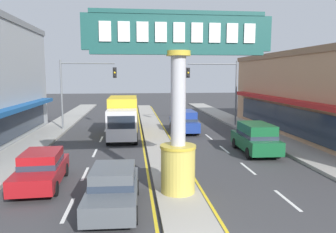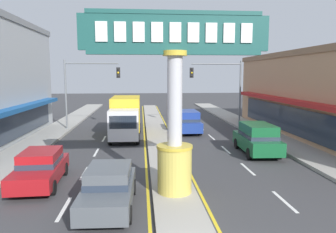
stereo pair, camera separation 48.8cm
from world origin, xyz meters
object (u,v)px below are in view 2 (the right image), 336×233
district_sign (175,106)px  traffic_light_left_side (86,82)px  box_truck_near_left_lane (126,116)px  sedan_mid_left_lane (109,187)px  traffic_light_right_side (222,82)px  sedan_far_right_lane (40,167)px  suv_far_left_oncoming (128,117)px  suv_near_right_lane (187,121)px  suv_kerb_right (257,138)px

district_sign → traffic_light_left_side: district_sign is taller
box_truck_near_left_lane → sedan_mid_left_lane: (-0.00, -13.78, -0.91)m
district_sign → traffic_light_right_side: 17.92m
box_truck_near_left_lane → district_sign: bearing=-78.7°
district_sign → sedan_far_right_lane: bearing=163.1°
traffic_light_right_side → sedan_mid_left_lane: 20.17m
traffic_light_right_side → suv_far_left_oncoming: size_ratio=1.33×
suv_near_right_lane → suv_far_left_oncoming: 6.25m
suv_near_right_lane → suv_kerb_right: same height
traffic_light_left_side → traffic_light_right_side: bearing=2.4°
traffic_light_left_side → suv_near_right_lane: 9.52m
traffic_light_right_side → box_truck_near_left_lane: traffic_light_right_side is taller
sedan_far_right_lane → box_truck_near_left_lane: bearing=73.2°
suv_near_right_lane → sedan_mid_left_lane: size_ratio=1.06×
traffic_light_right_side → suv_far_left_oncoming: 9.36m
traffic_light_right_side → suv_kerb_right: bearing=-91.6°
box_truck_near_left_lane → suv_far_left_oncoming: 5.18m
district_sign → suv_kerb_right: size_ratio=1.58×
traffic_light_right_side → suv_kerb_right: size_ratio=1.33×
suv_near_right_lane → suv_kerb_right: size_ratio=0.99×
district_sign → traffic_light_left_side: bearing=110.7°
traffic_light_left_side → traffic_light_right_side: size_ratio=1.00×
sedan_far_right_lane → suv_near_right_lane: bearing=56.0°
traffic_light_right_side → suv_kerb_right: (-0.29, -10.28, -3.26)m
traffic_light_right_side → suv_near_right_lane: bearing=-144.7°
district_sign → sedan_mid_left_lane: district_sign is taller
traffic_light_left_side → suv_kerb_right: traffic_light_left_side is taller
suv_near_right_lane → suv_far_left_oncoming: same height
district_sign → traffic_light_right_side: (6.15, 16.82, 0.56)m
traffic_light_right_side → sedan_far_right_lane: bearing=-128.6°
suv_near_right_lane → sedan_mid_left_lane: (-5.12, -15.32, -0.20)m
traffic_light_right_side → district_sign: bearing=-110.1°
traffic_light_left_side → suv_kerb_right: (12.01, -9.75, -3.26)m
traffic_light_right_side → box_truck_near_left_lane: 9.94m
traffic_light_right_side → box_truck_near_left_lane: (-8.70, -4.08, -2.55)m
suv_near_right_lane → box_truck_near_left_lane: bearing=-163.3°
sedan_mid_left_lane → traffic_light_left_side: bearing=101.7°
district_sign → sedan_mid_left_lane: 4.00m
suv_near_right_lane → sedan_far_right_lane: size_ratio=1.06×
suv_kerb_right → traffic_light_right_side: bearing=88.4°
district_sign → traffic_light_right_side: district_sign is taller
traffic_light_left_side → box_truck_near_left_lane: (3.59, -3.55, -2.55)m
sedan_mid_left_lane → suv_kerb_right: 11.33m
sedan_far_right_lane → suv_kerb_right: bearing=22.1°
suv_far_left_oncoming → sedan_mid_left_lane: bearing=-90.0°
sedan_far_right_lane → suv_far_left_oncoming: size_ratio=0.94×
suv_near_right_lane → traffic_light_right_side: bearing=35.3°
traffic_light_right_side → sedan_far_right_lane: 19.55m
sedan_mid_left_lane → suv_kerb_right: (8.42, 7.59, 0.20)m
suv_far_left_oncoming → traffic_light_right_side: bearing=-6.9°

